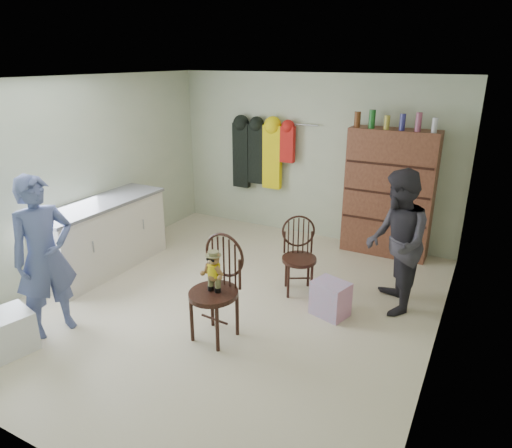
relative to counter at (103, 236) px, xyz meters
The scene contains 11 objects.
ground_plane 2.01m from the counter, ahead, with size 5.00×5.00×0.00m, color beige.
room_walls 2.30m from the counter, 15.25° to the left, with size 5.00×5.00×5.00m.
counter is the anchor object (origin of this frame).
plastic_tub 1.90m from the counter, 73.14° to the right, with size 0.42×0.40×0.40m, color white.
chair_front 2.30m from the counter, 16.23° to the right, with size 0.52×0.52×1.09m.
chair_far 2.63m from the counter, 14.30° to the left, with size 0.56×0.56×0.93m.
striped_bag 3.11m from the counter, ahead, with size 0.38×0.29×0.40m, color pink.
person_left 1.54m from the counter, 64.78° to the right, with size 0.61×0.40×1.67m, color #4E5A8F.
person_right 3.73m from the counter, 11.57° to the left, with size 0.78×0.61×1.61m, color #2D2B33.
dresser 3.96m from the counter, 35.69° to the left, with size 1.20×0.39×2.05m.
coat_rack 2.74m from the counter, 64.76° to the left, with size 1.42×0.12×1.09m.
Camera 1 is at (2.50, -4.02, 2.70)m, focal length 32.00 mm.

